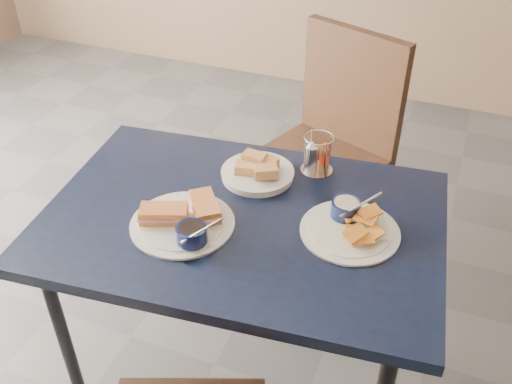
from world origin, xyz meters
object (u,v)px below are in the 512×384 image
(plantain_plate, at_px, (350,223))
(bread_basket, at_px, (258,171))
(sandwich_plate, at_px, (185,220))
(dining_table, at_px, (242,232))
(condiment_caddy, at_px, (316,156))
(chair_far, at_px, (326,133))

(plantain_plate, distance_m, bread_basket, 0.38)
(sandwich_plate, height_order, plantain_plate, same)
(dining_table, bearing_deg, condiment_caddy, 66.67)
(chair_far, bearing_deg, plantain_plate, -70.30)
(sandwich_plate, bearing_deg, bread_basket, 70.94)
(chair_far, distance_m, plantain_plate, 0.85)
(chair_far, xyz_separation_m, plantain_plate, (0.28, -0.78, 0.18))
(bread_basket, bearing_deg, chair_far, 83.50)
(sandwich_plate, relative_size, condiment_caddy, 2.37)
(bread_basket, bearing_deg, plantain_plate, -22.87)
(bread_basket, xyz_separation_m, condiment_caddy, (0.17, 0.11, 0.03))
(chair_far, bearing_deg, condiment_caddy, -79.54)
(chair_far, xyz_separation_m, sandwich_plate, (-0.18, -0.95, 0.19))
(sandwich_plate, distance_m, bread_basket, 0.33)
(dining_table, bearing_deg, chair_far, 87.19)
(sandwich_plate, relative_size, bread_basket, 1.34)
(plantain_plate, height_order, bread_basket, plantain_plate)
(dining_table, relative_size, condiment_caddy, 9.48)
(dining_table, xyz_separation_m, bread_basket, (-0.03, 0.21, 0.09))
(chair_far, height_order, bread_basket, chair_far)
(sandwich_plate, bearing_deg, chair_far, 79.17)
(plantain_plate, bearing_deg, chair_far, 109.70)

